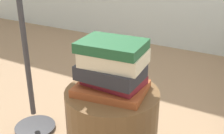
# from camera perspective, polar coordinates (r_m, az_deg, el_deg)

# --- Properties ---
(book_rust) EXTENTS (0.30, 0.24, 0.03)m
(book_rust) POSITION_cam_1_polar(r_m,az_deg,el_deg) (1.15, -0.22, -4.23)
(book_rust) COLOR #994723
(book_rust) RESTS_ON side_table
(book_maroon) EXTENTS (0.23, 0.17, 0.03)m
(book_maroon) POSITION_cam_1_polar(r_m,az_deg,el_deg) (1.14, 0.42, -2.67)
(book_maroon) COLOR maroon
(book_maroon) RESTS_ON book_rust
(book_charcoal) EXTENTS (0.24, 0.17, 0.06)m
(book_charcoal) POSITION_cam_1_polar(r_m,az_deg,el_deg) (1.11, -0.32, -0.92)
(book_charcoal) COLOR #28282D
(book_charcoal) RESTS_ON book_maroon
(book_cream) EXTENTS (0.25, 0.20, 0.06)m
(book_cream) POSITION_cam_1_polar(r_m,az_deg,el_deg) (1.09, 0.32, 1.78)
(book_cream) COLOR beige
(book_cream) RESTS_ON book_charcoal
(book_forest) EXTENTS (0.26, 0.20, 0.04)m
(book_forest) POSITION_cam_1_polar(r_m,az_deg,el_deg) (1.08, 0.16, 4.24)
(book_forest) COLOR #1E512D
(book_forest) RESTS_ON book_cream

